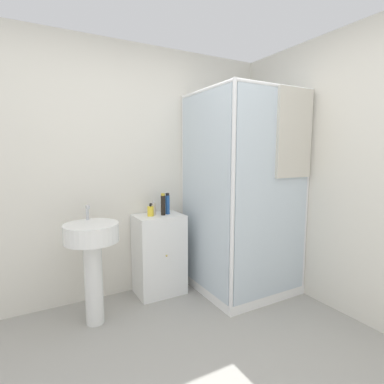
{
  "coord_description": "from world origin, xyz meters",
  "views": [
    {
      "loc": [
        -0.75,
        -1.26,
        1.44
      ],
      "look_at": [
        0.56,
        1.11,
        1.08
      ],
      "focal_mm": 28.0,
      "sensor_mm": 36.0,
      "label": 1
    }
  ],
  "objects": [
    {
      "name": "shampoo_bottle_tall_black",
      "position": [
        0.42,
        1.47,
        0.92
      ],
      "size": [
        0.05,
        0.05,
        0.22
      ],
      "color": "black",
      "rests_on": "vanity_cabinet"
    },
    {
      "name": "shower_enclosure",
      "position": [
        1.16,
        1.11,
        0.57
      ],
      "size": [
        0.94,
        0.97,
        2.04
      ],
      "color": "white",
      "rests_on": "ground_plane"
    },
    {
      "name": "shampoo_bottle_blue",
      "position": [
        0.48,
        1.49,
        0.92
      ],
      "size": [
        0.04,
        0.04,
        0.22
      ],
      "color": "#1E4C93",
      "rests_on": "vanity_cabinet"
    },
    {
      "name": "sink",
      "position": [
        -0.32,
        1.23,
        0.64
      ],
      "size": [
        0.44,
        0.44,
        1.0
      ],
      "color": "white",
      "rests_on": "ground_plane"
    },
    {
      "name": "lotion_bottle_white",
      "position": [
        0.35,
        1.53,
        0.88
      ],
      "size": [
        0.05,
        0.05,
        0.15
      ],
      "color": "beige",
      "rests_on": "vanity_cabinet"
    },
    {
      "name": "vanity_cabinet",
      "position": [
        0.38,
        1.49,
        0.41
      ],
      "size": [
        0.48,
        0.37,
        0.82
      ],
      "color": "white",
      "rests_on": "ground_plane"
    },
    {
      "name": "soap_dispenser",
      "position": [
        0.29,
        1.48,
        0.87
      ],
      "size": [
        0.06,
        0.06,
        0.13
      ],
      "color": "yellow",
      "rests_on": "vanity_cabinet"
    },
    {
      "name": "wall_back",
      "position": [
        0.0,
        1.7,
        1.25
      ],
      "size": [
        6.4,
        0.06,
        2.5
      ],
      "primitive_type": "cube",
      "color": "silver",
      "rests_on": "ground_plane"
    }
  ]
}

